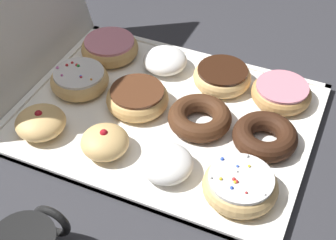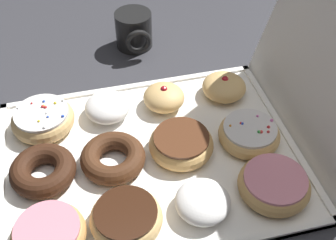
{
  "view_description": "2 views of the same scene",
  "coord_description": "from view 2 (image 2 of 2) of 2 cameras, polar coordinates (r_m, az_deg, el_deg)",
  "views": [
    {
      "loc": [
        -0.63,
        -0.28,
        0.64
      ],
      "look_at": [
        -0.05,
        -0.02,
        0.04
      ],
      "focal_mm": 53.88,
      "sensor_mm": 36.0,
      "label": 1
    },
    {
      "loc": [
        0.49,
        -0.09,
        0.6
      ],
      "look_at": [
        -0.03,
        0.04,
        0.06
      ],
      "focal_mm": 45.66,
      "sensor_mm": 36.0,
      "label": 2
    }
  ],
  "objects": [
    {
      "name": "sprinkle_donut_0",
      "position": [
        0.84,
        -16.36,
        0.13
      ],
      "size": [
        0.12,
        0.12,
        0.04
      ],
      "color": "#E5B770",
      "rests_on": "donut_box"
    },
    {
      "name": "chocolate_cake_ring_donut_4",
      "position": [
        0.75,
        -7.32,
        -5.25
      ],
      "size": [
        0.11,
        0.11,
        0.03
      ],
      "color": "#472816",
      "rests_on": "donut_box"
    },
    {
      "name": "jelly_filled_donut_9",
      "position": [
        0.88,
        7.49,
        4.41
      ],
      "size": [
        0.09,
        0.09,
        0.05
      ],
      "color": "#E5B770",
      "rests_on": "donut_box"
    },
    {
      "name": "chocolate_cake_ring_donut_1",
      "position": [
        0.76,
        -16.35,
        -6.46
      ],
      "size": [
        0.11,
        0.11,
        0.04
      ],
      "color": "#381E11",
      "rests_on": "donut_box"
    },
    {
      "name": "donut_box",
      "position": [
        0.78,
        -2.35,
        -5.19
      ],
      "size": [
        0.41,
        0.53,
        0.01
      ],
      "color": "white",
      "rests_on": "ground"
    },
    {
      "name": "pink_frosted_donut_11",
      "position": [
        0.73,
        13.98,
        -8.35
      ],
      "size": [
        0.12,
        0.12,
        0.04
      ],
      "color": "tan",
      "rests_on": "donut_box"
    },
    {
      "name": "jelly_filled_donut_6",
      "position": [
        0.85,
        -0.55,
        3.05
      ],
      "size": [
        0.08,
        0.08,
        0.05
      ],
      "color": "#E5B770",
      "rests_on": "donut_box"
    },
    {
      "name": "sprinkle_donut_10",
      "position": [
        0.8,
        10.78,
        -1.83
      ],
      "size": [
        0.11,
        0.11,
        0.04
      ],
      "color": "#E5B770",
      "rests_on": "donut_box"
    },
    {
      "name": "chocolate_frosted_donut_7",
      "position": [
        0.77,
        1.75,
        -3.13
      ],
      "size": [
        0.12,
        0.12,
        0.04
      ],
      "color": "tan",
      "rests_on": "donut_box"
    },
    {
      "name": "pink_frosted_donut_2",
      "position": [
        0.68,
        -15.66,
        -14.42
      ],
      "size": [
        0.11,
        0.11,
        0.04
      ],
      "color": "tan",
      "rests_on": "donut_box"
    },
    {
      "name": "powdered_filled_donut_8",
      "position": [
        0.69,
        4.65,
        -10.81
      ],
      "size": [
        0.09,
        0.09,
        0.04
      ],
      "color": "white",
      "rests_on": "donut_box"
    },
    {
      "name": "coffee_mug",
      "position": [
        1.02,
        -4.57,
        11.91
      ],
      "size": [
        0.11,
        0.09,
        0.09
      ],
      "color": "black",
      "rests_on": "ground"
    },
    {
      "name": "chocolate_frosted_donut_5",
      "position": [
        0.68,
        -5.6,
        -12.85
      ],
      "size": [
        0.11,
        0.11,
        0.04
      ],
      "color": "#E5B770",
      "rests_on": "donut_box"
    },
    {
      "name": "powdered_filled_donut_3",
      "position": [
        0.84,
        -8.08,
        1.73
      ],
      "size": [
        0.09,
        0.09,
        0.04
      ],
      "color": "white",
      "rests_on": "donut_box"
    },
    {
      "name": "ground_plane",
      "position": [
        0.78,
        -2.34,
        -5.44
      ],
      "size": [
        3.0,
        3.0,
        0.0
      ],
      "primitive_type": "plane",
      "color": "#333338"
    }
  ]
}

